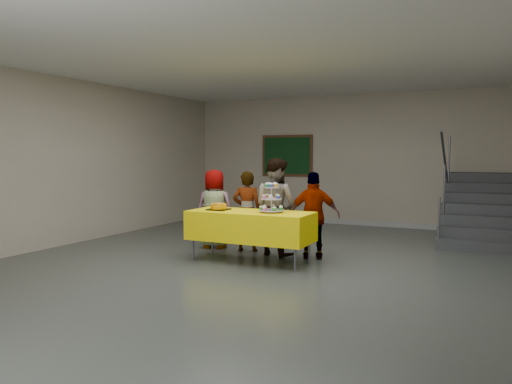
{
  "coord_description": "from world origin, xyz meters",
  "views": [
    {
      "loc": [
        2.95,
        -6.33,
        1.62
      ],
      "look_at": [
        -0.37,
        0.56,
        1.05
      ],
      "focal_mm": 35.0,
      "sensor_mm": 36.0,
      "label": 1
    }
  ],
  "objects_px": {
    "schoolchild_b": "(247,211)",
    "staircase": "(480,214)",
    "schoolchild_c": "(276,207)",
    "noticeboard": "(287,156)",
    "schoolchild_a": "(215,209)",
    "schoolchild_d": "(314,216)",
    "cupcake_stand": "(271,200)",
    "bear_cake": "(218,206)",
    "bake_table": "(250,225)"
  },
  "relations": [
    {
      "from": "schoolchild_b",
      "to": "staircase",
      "type": "bearing_deg",
      "value": -154.67
    },
    {
      "from": "schoolchild_b",
      "to": "schoolchild_c",
      "type": "relative_size",
      "value": 0.86
    },
    {
      "from": "noticeboard",
      "to": "staircase",
      "type": "bearing_deg",
      "value": -10.88
    },
    {
      "from": "schoolchild_a",
      "to": "schoolchild_d",
      "type": "height_order",
      "value": "schoolchild_a"
    },
    {
      "from": "staircase",
      "to": "schoolchild_d",
      "type": "bearing_deg",
      "value": -125.84
    },
    {
      "from": "cupcake_stand",
      "to": "noticeboard",
      "type": "distance_m",
      "value": 4.9
    },
    {
      "from": "schoolchild_a",
      "to": "noticeboard",
      "type": "xyz_separation_m",
      "value": [
        -0.21,
        3.84,
        0.91
      ]
    },
    {
      "from": "schoolchild_c",
      "to": "staircase",
      "type": "xyz_separation_m",
      "value": [
        2.93,
        3.12,
        -0.3
      ]
    },
    {
      "from": "cupcake_stand",
      "to": "schoolchild_a",
      "type": "xyz_separation_m",
      "value": [
        -1.41,
        0.74,
        -0.27
      ]
    },
    {
      "from": "schoolchild_a",
      "to": "schoolchild_d",
      "type": "bearing_deg",
      "value": 163.74
    },
    {
      "from": "bear_cake",
      "to": "schoolchild_a",
      "type": "bearing_deg",
      "value": 124.19
    },
    {
      "from": "bake_table",
      "to": "schoolchild_a",
      "type": "relative_size",
      "value": 1.37
    },
    {
      "from": "schoolchild_d",
      "to": "noticeboard",
      "type": "distance_m",
      "value": 4.58
    },
    {
      "from": "schoolchild_d",
      "to": "staircase",
      "type": "xyz_separation_m",
      "value": [
        2.27,
        3.14,
        -0.19
      ]
    },
    {
      "from": "schoolchild_c",
      "to": "staircase",
      "type": "bearing_deg",
      "value": -114.29
    },
    {
      "from": "schoolchild_d",
      "to": "noticeboard",
      "type": "bearing_deg",
      "value": -82.26
    },
    {
      "from": "bear_cake",
      "to": "staircase",
      "type": "relative_size",
      "value": 0.15
    },
    {
      "from": "bear_cake",
      "to": "bake_table",
      "type": "bearing_deg",
      "value": 3.54
    },
    {
      "from": "schoolchild_a",
      "to": "staircase",
      "type": "height_order",
      "value": "staircase"
    },
    {
      "from": "cupcake_stand",
      "to": "staircase",
      "type": "distance_m",
      "value": 4.65
    },
    {
      "from": "bake_table",
      "to": "staircase",
      "type": "xyz_separation_m",
      "value": [
        3.06,
        3.77,
        -0.07
      ]
    },
    {
      "from": "cupcake_stand",
      "to": "schoolchild_c",
      "type": "distance_m",
      "value": 0.68
    },
    {
      "from": "bear_cake",
      "to": "schoolchild_d",
      "type": "bearing_deg",
      "value": 26.39
    },
    {
      "from": "schoolchild_d",
      "to": "noticeboard",
      "type": "relative_size",
      "value": 1.05
    },
    {
      "from": "schoolchild_b",
      "to": "schoolchild_c",
      "type": "bearing_deg",
      "value": 155.2
    },
    {
      "from": "schoolchild_b",
      "to": "bear_cake",
      "type": "bearing_deg",
      "value": 66.87
    },
    {
      "from": "schoolchild_b",
      "to": "noticeboard",
      "type": "bearing_deg",
      "value": -93.04
    },
    {
      "from": "bake_table",
      "to": "schoolchild_c",
      "type": "distance_m",
      "value": 0.7
    },
    {
      "from": "bake_table",
      "to": "staircase",
      "type": "distance_m",
      "value": 4.86
    },
    {
      "from": "bake_table",
      "to": "schoolchild_d",
      "type": "relative_size",
      "value": 1.38
    },
    {
      "from": "cupcake_stand",
      "to": "bear_cake",
      "type": "distance_m",
      "value": 0.88
    },
    {
      "from": "schoolchild_b",
      "to": "noticeboard",
      "type": "relative_size",
      "value": 1.04
    },
    {
      "from": "schoolchild_a",
      "to": "schoolchild_b",
      "type": "relative_size",
      "value": 1.01
    },
    {
      "from": "bake_table",
      "to": "schoolchild_c",
      "type": "height_order",
      "value": "schoolchild_c"
    },
    {
      "from": "bear_cake",
      "to": "schoolchild_c",
      "type": "bearing_deg",
      "value": 45.68
    },
    {
      "from": "bake_table",
      "to": "bear_cake",
      "type": "bearing_deg",
      "value": -176.46
    },
    {
      "from": "schoolchild_a",
      "to": "staircase",
      "type": "relative_size",
      "value": 0.57
    },
    {
      "from": "cupcake_stand",
      "to": "schoolchild_d",
      "type": "bearing_deg",
      "value": 53.0
    },
    {
      "from": "schoolchild_c",
      "to": "noticeboard",
      "type": "relative_size",
      "value": 1.21
    },
    {
      "from": "cupcake_stand",
      "to": "schoolchild_b",
      "type": "bearing_deg",
      "value": 136.77
    },
    {
      "from": "staircase",
      "to": "schoolchild_b",
      "type": "bearing_deg",
      "value": -139.12
    },
    {
      "from": "schoolchild_a",
      "to": "schoolchild_c",
      "type": "bearing_deg",
      "value": 162.66
    },
    {
      "from": "schoolchild_a",
      "to": "staircase",
      "type": "xyz_separation_m",
      "value": [
        4.14,
        3.0,
        -0.2
      ]
    },
    {
      "from": "cupcake_stand",
      "to": "staircase",
      "type": "relative_size",
      "value": 0.19
    },
    {
      "from": "bake_table",
      "to": "schoolchild_a",
      "type": "distance_m",
      "value": 1.33
    },
    {
      "from": "noticeboard",
      "to": "bake_table",
      "type": "bearing_deg",
      "value": -74.41
    },
    {
      "from": "bake_table",
      "to": "cupcake_stand",
      "type": "height_order",
      "value": "cupcake_stand"
    },
    {
      "from": "bake_table",
      "to": "bear_cake",
      "type": "relative_size",
      "value": 5.25
    },
    {
      "from": "bake_table",
      "to": "schoolchild_a",
      "type": "xyz_separation_m",
      "value": [
        -1.07,
        0.77,
        0.13
      ]
    },
    {
      "from": "bear_cake",
      "to": "noticeboard",
      "type": "relative_size",
      "value": 0.28
    }
  ]
}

